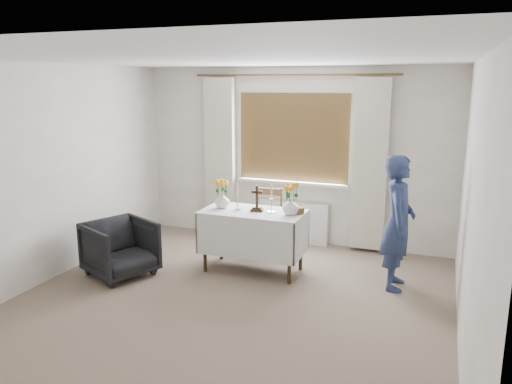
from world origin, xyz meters
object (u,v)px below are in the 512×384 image
armchair (120,249)px  flower_vase_left (222,200)px  wooden_cross (257,198)px  person (398,223)px  altar_table (253,241)px  wooden_chair (266,221)px  flower_vase_right (291,206)px

armchair → flower_vase_left: flower_vase_left is taller
wooden_cross → person: bearing=-5.5°
wooden_cross → flower_vase_left: 0.46m
altar_table → armchair: size_ratio=1.68×
wooden_chair → flower_vase_right: size_ratio=4.22×
wooden_cross → wooden_chair: bearing=92.4°
armchair → flower_vase_left: 1.35m
armchair → flower_vase_left: (1.02, 0.72, 0.52)m
wooden_chair → flower_vase_right: flower_vase_right is taller
wooden_chair → flower_vase_right: (0.57, -0.75, 0.43)m
person → flower_vase_right: (-1.21, -0.11, 0.11)m
person → flower_vase_right: 1.22m
altar_table → armchair: 1.60m
armchair → flower_vase_right: size_ratio=3.62×
wooden_cross → armchair: bearing=-163.1°
armchair → flower_vase_right: bearing=-45.6°
altar_table → wooden_chair: (-0.10, 0.75, 0.05)m
armchair → person: size_ratio=0.49×
wooden_chair → wooden_cross: (0.15, -0.73, 0.49)m
flower_vase_left → flower_vase_right: size_ratio=0.95×
wooden_chair → flower_vase_left: flower_vase_left is taller
armchair → wooden_chair: bearing=-18.4°
person → wooden_chair: bearing=67.7°
armchair → flower_vase_right: (1.91, 0.70, 0.53)m
person → flower_vase_left: bearing=90.0°
armchair → flower_vase_right: flower_vase_right is taller
wooden_chair → person: (1.79, -0.64, 0.33)m
altar_table → armchair: (-1.44, -0.70, -0.05)m
person → flower_vase_left: size_ratio=7.86×
altar_table → flower_vase_left: bearing=178.1°
wooden_chair → flower_vase_left: (-0.31, -0.73, 0.43)m
armchair → wooden_cross: wooden_cross is taller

